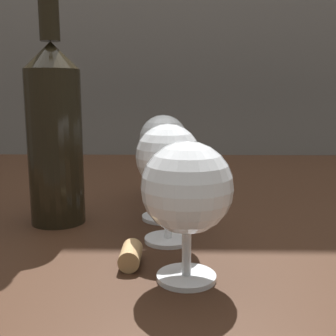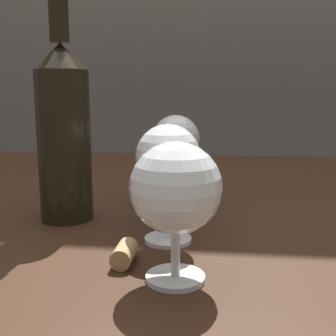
{
  "view_description": "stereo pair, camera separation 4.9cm",
  "coord_description": "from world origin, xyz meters",
  "px_view_note": "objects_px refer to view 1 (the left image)",
  "views": [
    {
      "loc": [
        -0.02,
        -0.72,
        0.93
      ],
      "look_at": [
        -0.03,
        -0.24,
        0.85
      ],
      "focal_mm": 44.55,
      "sensor_mm": 36.0,
      "label": 1
    },
    {
      "loc": [
        0.03,
        -0.71,
        0.93
      ],
      "look_at": [
        -0.03,
        -0.24,
        0.85
      ],
      "focal_mm": 44.55,
      "sensor_mm": 36.0,
      "label": 2
    }
  ],
  "objects_px": {
    "wine_glass_white": "(168,160)",
    "cork": "(131,255)",
    "wine_bottle": "(55,130)",
    "wine_glass_amber": "(163,141)",
    "wine_glass_cabernet": "(165,158)",
    "wine_glass_chardonnay": "(187,190)"
  },
  "relations": [
    {
      "from": "wine_glass_white",
      "to": "wine_glass_amber",
      "type": "height_order",
      "value": "same"
    },
    {
      "from": "wine_glass_cabernet",
      "to": "wine_glass_amber",
      "type": "height_order",
      "value": "wine_glass_amber"
    },
    {
      "from": "wine_glass_white",
      "to": "cork",
      "type": "relative_size",
      "value": 3.38
    },
    {
      "from": "wine_bottle",
      "to": "wine_glass_white",
      "type": "bearing_deg",
      "value": -25.76
    },
    {
      "from": "wine_glass_cabernet",
      "to": "wine_bottle",
      "type": "relative_size",
      "value": 0.4
    },
    {
      "from": "wine_glass_amber",
      "to": "wine_bottle",
      "type": "xyz_separation_m",
      "value": [
        -0.14,
        -0.13,
        0.03
      ]
    },
    {
      "from": "wine_glass_white",
      "to": "wine_bottle",
      "type": "height_order",
      "value": "wine_bottle"
    },
    {
      "from": "wine_glass_amber",
      "to": "cork",
      "type": "distance_m",
      "value": 0.29
    },
    {
      "from": "wine_glass_white",
      "to": "wine_glass_cabernet",
      "type": "distance_m",
      "value": 0.09
    },
    {
      "from": "wine_glass_amber",
      "to": "wine_bottle",
      "type": "bearing_deg",
      "value": -138.39
    },
    {
      "from": "wine_glass_chardonnay",
      "to": "wine_glass_cabernet",
      "type": "distance_m",
      "value": 0.2
    },
    {
      "from": "cork",
      "to": "wine_bottle",
      "type": "bearing_deg",
      "value": 128.56
    },
    {
      "from": "wine_glass_chardonnay",
      "to": "cork",
      "type": "bearing_deg",
      "value": 150.49
    },
    {
      "from": "wine_glass_chardonnay",
      "to": "wine_glass_white",
      "type": "relative_size",
      "value": 0.94
    },
    {
      "from": "wine_glass_white",
      "to": "wine_bottle",
      "type": "distance_m",
      "value": 0.17
    },
    {
      "from": "wine_glass_white",
      "to": "wine_glass_amber",
      "type": "distance_m",
      "value": 0.2
    },
    {
      "from": "cork",
      "to": "wine_glass_white",
      "type": "bearing_deg",
      "value": 62.16
    },
    {
      "from": "wine_bottle",
      "to": "wine_glass_amber",
      "type": "bearing_deg",
      "value": 41.61
    },
    {
      "from": "wine_bottle",
      "to": "cork",
      "type": "distance_m",
      "value": 0.22
    },
    {
      "from": "wine_glass_chardonnay",
      "to": "cork",
      "type": "height_order",
      "value": "wine_glass_chardonnay"
    },
    {
      "from": "wine_glass_chardonnay",
      "to": "cork",
      "type": "relative_size",
      "value": 3.19
    },
    {
      "from": "wine_glass_chardonnay",
      "to": "wine_glass_amber",
      "type": "bearing_deg",
      "value": 95.85
    }
  ]
}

